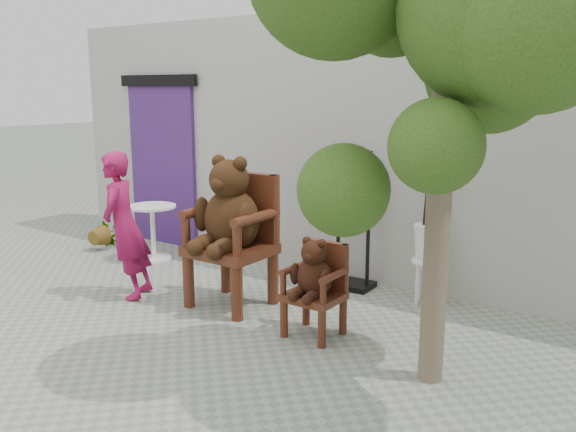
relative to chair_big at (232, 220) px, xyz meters
The scene contains 10 objects.
ground_plane 1.58m from the chair_big, 64.10° to the right, with size 60.00×60.00×0.00m, color gray.
back_wall 2.10m from the chair_big, 73.32° to the left, with size 9.00×1.00×3.00m, color #A9A69E.
doorway 2.81m from the chair_big, 150.10° to the left, with size 1.40×0.11×2.33m.
chair_big is the anchor object (origin of this frame).
chair_small 1.17m from the chair_big, ahead, with size 0.47×0.48×0.89m.
person 1.16m from the chair_big, 156.84° to the right, with size 0.55×0.36×1.52m, color maroon.
cafe_table 2.06m from the chair_big, 160.29° to the left, with size 0.60×0.60×0.70m.
display_stand 1.40m from the chair_big, 58.20° to the left, with size 0.46×0.37×1.51m.
stool_bucket 1.98m from the chair_big, 36.36° to the left, with size 0.32×0.32×1.45m.
potted_plant 2.98m from the chair_big, 166.39° to the left, with size 0.43×0.37×0.47m, color #1E3A0F.
Camera 1 is at (3.27, -3.29, 2.15)m, focal length 38.00 mm.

